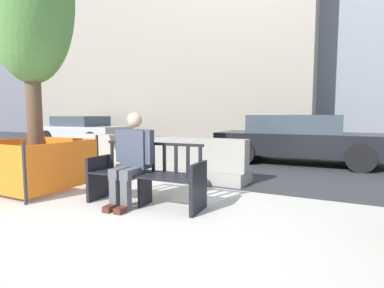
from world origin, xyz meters
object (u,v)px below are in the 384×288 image
Objects in this scene: seated_person at (132,157)px; jersey_barrier_centre at (198,163)px; jersey_barrier_left at (112,156)px; car_sedan_mid at (83,130)px; car_sedan_far at (299,139)px; street_bench at (146,177)px; construction_fence at (37,163)px.

seated_person reaches higher than jersey_barrier_centre.
car_sedan_mid is (-5.74, 4.58, 0.31)m from jersey_barrier_left.
seated_person is 0.65× the size of jersey_barrier_left.
car_sedan_far reaches higher than car_sedan_mid.
jersey_barrier_centre is 9.16m from car_sedan_mid.
car_sedan_mid is at bearing 141.39° from jersey_barrier_left.
street_bench is at bearing -39.32° from jersey_barrier_left.
car_sedan_far is (1.47, 4.97, 0.27)m from street_bench.
car_sedan_far is (3.70, 3.15, 0.32)m from jersey_barrier_left.
jersey_barrier_left is 4.87m from car_sedan_far.
car_sedan_mid is at bearing 171.34° from car_sedan_far.
seated_person reaches higher than car_sedan_far.
seated_person is at bearing 0.01° from construction_fence.
construction_fence reaches higher than jersey_barrier_centre.
car_sedan_far is at bearing 71.77° from seated_person.
construction_fence reaches higher than jersey_barrier_left.
jersey_barrier_left is (-2.04, 1.89, -0.35)m from seated_person.
car_sedan_mid is (-7.78, 6.48, -0.04)m from seated_person.
jersey_barrier_left is 7.35m from car_sedan_mid.
construction_fence is (-2.06, -0.00, -0.23)m from seated_person.
street_bench is at bearing -38.81° from car_sedan_mid.
jersey_barrier_left is at bearing -179.85° from jersey_barrier_centre.
car_sedan_far reaches higher than construction_fence.
car_sedan_mid is (-7.97, 6.41, 0.25)m from street_bench.
car_sedan_mid is (-7.93, 4.58, 0.31)m from jersey_barrier_centre.
jersey_barrier_left is at bearing -38.61° from car_sedan_mid.
street_bench is 1.83m from jersey_barrier_centre.
street_bench is at bearing 1.75° from construction_fence.
jersey_barrier_centre is 1.00× the size of jersey_barrier_left.
street_bench is 1.31× the size of seated_person.
jersey_barrier_left is 1.36× the size of construction_fence.
jersey_barrier_centre is 0.48× the size of car_sedan_mid.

